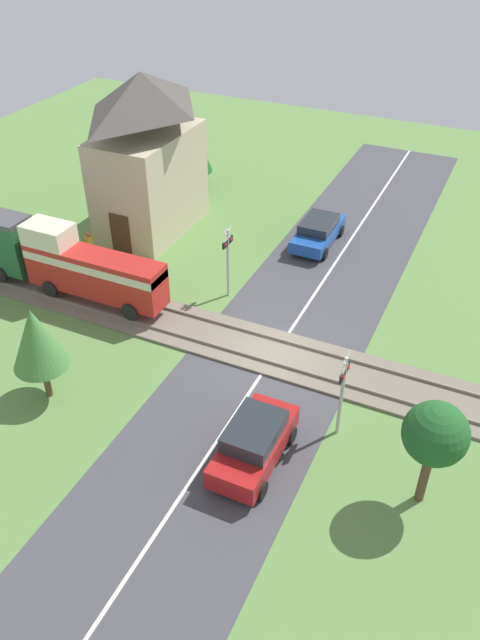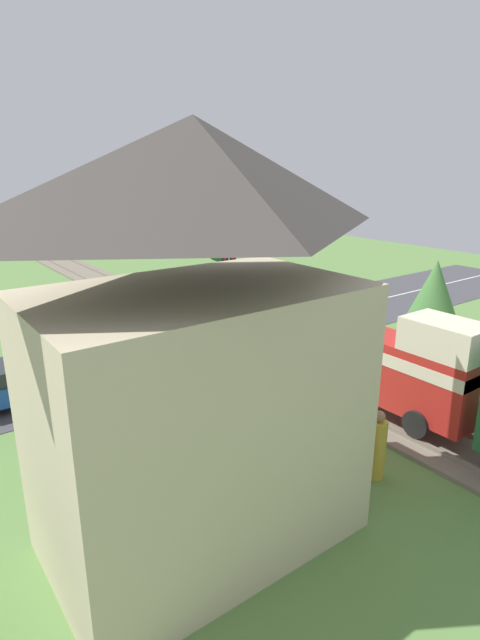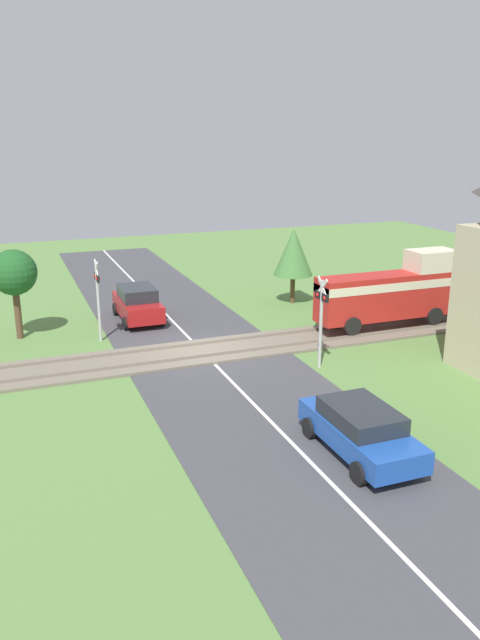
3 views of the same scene
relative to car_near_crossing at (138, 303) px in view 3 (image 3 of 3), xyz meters
The scene contains 10 objects.
ground_plane 5.59m from the car_near_crossing, 15.11° to the left, with size 60.00×60.00×0.00m, color #5B8442.
road_surface 5.58m from the car_near_crossing, 15.11° to the left, with size 48.00×6.40×0.02m.
track_bed 5.58m from the car_near_crossing, 15.11° to the left, with size 2.80×48.00×0.24m.
car_near_crossing is the anchor object (origin of this frame).
car_far_side 14.79m from the car_near_crossing, 11.23° to the left, with size 4.07×1.84×1.37m.
crossing_signal_west_approach 3.40m from the car_near_crossing, 41.76° to the right, with size 0.90×0.18×3.41m.
crossing_signal_east_approach 9.79m from the car_near_crossing, 30.75° to the left, with size 0.90×0.18×3.41m.
pedestrian_by_station 14.60m from the car_near_crossing, 56.55° to the left, with size 0.44×0.44×1.76m.
tree_roadside_hedge 8.23m from the car_near_crossing, 92.36° to the left, with size 1.96×1.96×3.81m.
tree_beyond_track 5.61m from the car_near_crossing, 82.05° to the right, with size 1.89×1.89×3.78m.
Camera 3 is at (22.08, -6.98, 8.28)m, focal length 35.00 mm.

